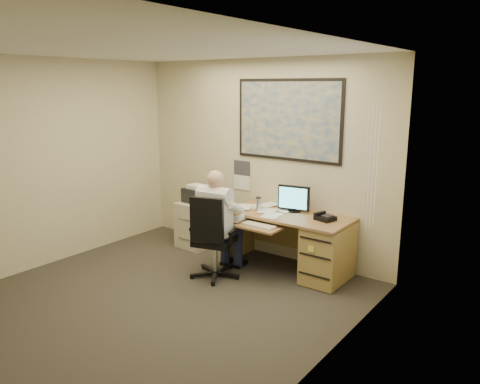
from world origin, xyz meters
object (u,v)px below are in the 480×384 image
Objects in this scene: office_chair at (212,253)px; person at (216,224)px; desk at (312,242)px; filing_cabinet at (199,220)px.

person is (0.01, 0.08, 0.36)m from office_chair.
desk is 1.19× the size of person.
desk is at bearing 22.94° from office_chair.
desk is 1.72× the size of filing_cabinet.
desk is at bearing 2.78° from filing_cabinet.
desk is at bearing 31.06° from person.
filing_cabinet is 1.22m from person.
filing_cabinet is at bearing 122.45° from office_chair.
filing_cabinet is 1.23m from office_chair.
desk is 1.25m from office_chair.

